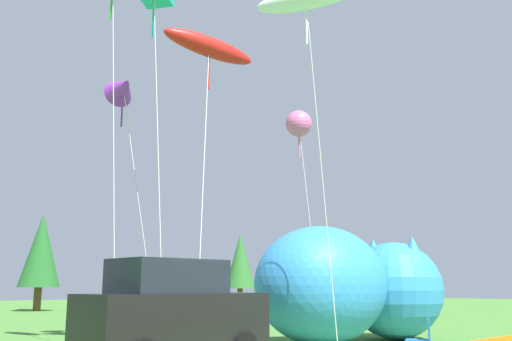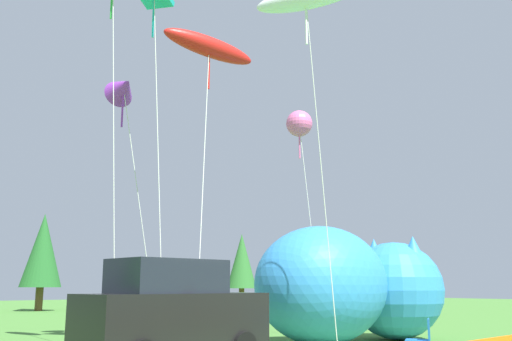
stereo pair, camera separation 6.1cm
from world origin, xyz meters
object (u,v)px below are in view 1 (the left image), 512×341
Objects in this scene: folding_chair at (423,336)px; kite_teal_diamond at (154,3)px; kite_purple_delta at (123,88)px; inflatable_cat at (348,289)px; kite_white_ghost at (306,0)px; parked_car at (173,312)px; kite_red_lizard at (209,48)px; kite_pink_octopus at (299,124)px.

folding_chair is 11.64m from kite_teal_diamond.
kite_purple_delta is (-3.78, 8.02, 7.31)m from folding_chair.
inflatable_cat is 0.81× the size of kite_purple_delta.
kite_teal_diamond is at bearing 121.15° from kite_white_ghost.
folding_chair is (4.76, -3.19, -0.57)m from parked_car.
parked_car is 4.71× the size of folding_chair.
kite_purple_delta is 0.82× the size of kite_teal_diamond.
kite_teal_diamond is at bearing 4.45° from folding_chair.
kite_red_lizard is (1.16, -3.03, 0.71)m from kite_purple_delta.
folding_chair is 0.09× the size of kite_teal_diamond.
parked_car is 10.05m from kite_pink_octopus.
kite_white_ghost is at bearing -71.53° from kite_purple_delta.
kite_red_lizard is at bearing 168.01° from inflatable_cat.
parked_car is 8.70m from kite_white_ghost.
kite_teal_diamond reaches higher than parked_car.
kite_pink_octopus is (0.74, 2.70, 5.87)m from inflatable_cat.
kite_pink_octopus is at bearing 47.15° from kite_white_ghost.
kite_purple_delta reaches higher than kite_pink_octopus.
kite_teal_diamond is (-0.29, -2.27, 1.96)m from kite_purple_delta.
kite_white_ghost reaches higher than inflatable_cat.
kite_purple_delta is at bearing 110.86° from kite_red_lizard.
kite_purple_delta reaches higher than parked_car.
kite_teal_diamond is (-6.46, -0.55, 2.36)m from kite_pink_octopus.
kite_red_lizard is at bearing -3.11° from folding_chair.
kite_purple_delta is at bearing -5.61° from folding_chair.
inflatable_cat is at bearing -55.45° from folding_chair.
kite_red_lizard is (-2.62, 4.99, 8.02)m from folding_chair.
kite_white_ghost is 1.21× the size of kite_pink_octopus.
kite_red_lizard is at bearing -69.14° from kite_purple_delta.
parked_car is at bearing -105.11° from kite_teal_diamond.
kite_purple_delta is 0.87× the size of kite_white_ghost.
kite_purple_delta reaches higher than folding_chair.
kite_white_ghost is 6.28m from kite_pink_octopus.
parked_car is 0.55× the size of kite_pink_octopus.
kite_teal_diamond reaches higher than kite_pink_octopus.
inflatable_cat is at bearing -39.15° from kite_purple_delta.
kite_red_lizard reaches higher than folding_chair.
kite_red_lizard is at bearing -165.32° from kite_pink_octopus.
inflatable_cat is 8.47m from kite_white_ghost.
kite_teal_diamond is at bearing -175.17° from kite_pink_octopus.
kite_purple_delta is 6.61m from kite_white_ghost.
kite_pink_octopus is 5.30m from kite_red_lizard.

